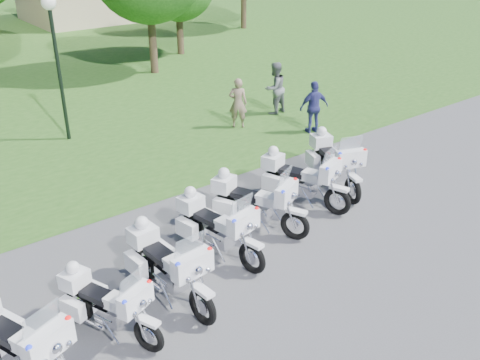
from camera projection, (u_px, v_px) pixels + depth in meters
ground at (238, 250)px, 11.74m from camera, size 100.00×100.00×0.00m
motorcycle_0 at (16, 343)px, 8.17m from camera, size 1.42×2.43×1.72m
motorcycle_1 at (105, 303)px, 9.17m from camera, size 1.24×2.10×1.49m
motorcycle_2 at (167, 264)px, 10.04m from camera, size 0.94×2.54×1.71m
motorcycle_3 at (216, 226)px, 11.33m from camera, size 1.08×2.44×1.65m
motorcycle_4 at (254, 201)px, 12.28m from camera, size 1.47×2.33×1.68m
motorcycle_5 at (300, 178)px, 13.37m from camera, size 1.34×2.43×1.69m
motorcycle_6 at (334, 161)px, 14.27m from camera, size 1.35×2.47×1.72m
lamp_post at (53, 34)px, 16.13m from camera, size 0.44×0.44×4.54m
bystander_a at (238, 103)px, 18.26m from camera, size 0.75×0.73×1.73m
bystander_b at (275, 88)px, 19.52m from camera, size 1.00×0.82×1.90m
bystander_c at (314, 107)px, 17.80m from camera, size 1.11×0.72×1.76m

